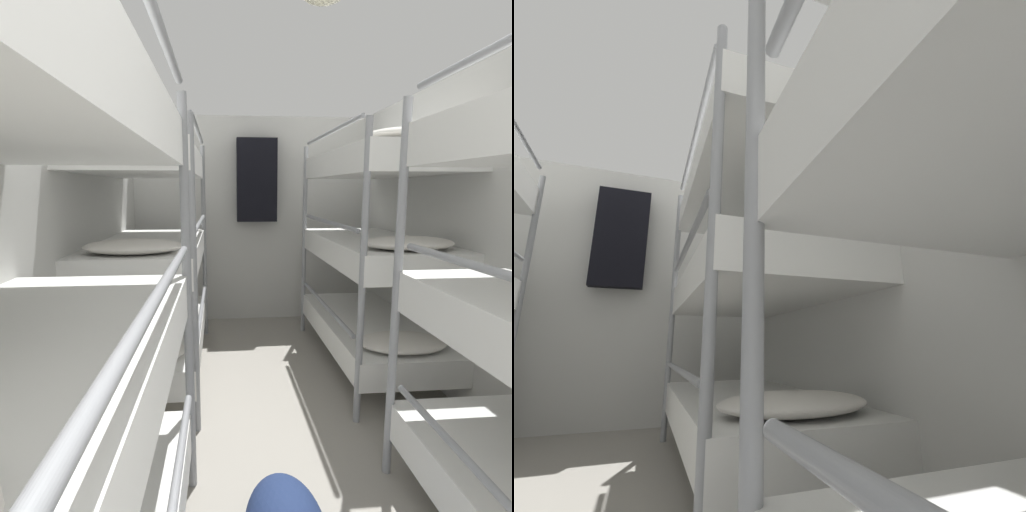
{
  "view_description": "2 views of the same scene",
  "coord_description": "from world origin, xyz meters",
  "views": [
    {
      "loc": [
        -0.36,
        0.42,
        1.51
      ],
      "look_at": [
        -0.05,
        3.82,
        0.94
      ],
      "focal_mm": 28.0,
      "sensor_mm": 36.0,
      "label": 1
    },
    {
      "loc": [
        0.32,
        1.65,
        0.66
      ],
      "look_at": [
        0.78,
        2.92,
        1.02
      ],
      "focal_mm": 24.0,
      "sensor_mm": 36.0,
      "label": 2
    }
  ],
  "objects": [
    {
      "name": "wall_right",
      "position": [
        1.33,
        2.49,
        1.16
      ],
      "size": [
        0.06,
        5.1,
        2.31
      ],
      "color": "silver",
      "rests_on": "ground_plane"
    },
    {
      "name": "hanging_coat",
      "position": [
        0.05,
        4.86,
        1.61
      ],
      "size": [
        0.44,
        0.12,
        0.9
      ],
      "color": "black"
    },
    {
      "name": "wall_back",
      "position": [
        0.0,
        5.01,
        1.16
      ],
      "size": [
        2.72,
        0.06,
        2.31
      ],
      "color": "silver",
      "rests_on": "ground_plane"
    },
    {
      "name": "bunk_stack_right_far",
      "position": [
        0.9,
        3.59,
        1.02
      ],
      "size": [
        0.8,
        1.77,
        1.97
      ],
      "color": "gray",
      "rests_on": "ground_plane"
    }
  ]
}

